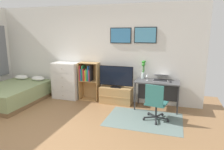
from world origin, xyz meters
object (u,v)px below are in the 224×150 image
at_px(dresser, 66,81).
at_px(office_chair, 155,102).
at_px(bed, 14,93).
at_px(bamboo_vase, 143,69).
at_px(tv_stand, 116,95).
at_px(television, 116,77).
at_px(computer_mouse, 170,82).
at_px(laptop, 161,78).
at_px(desk, 157,86).
at_px(wine_glass, 147,75).
at_px(bookshelf, 88,78).

relative_size(dresser, office_chair, 1.26).
distance_m(bed, bamboo_vase, 3.72).
bearing_deg(tv_stand, television, -90.00).
relative_size(bed, computer_mouse, 19.09).
distance_m(bed, office_chair, 3.97).
distance_m(dresser, television, 1.57).
relative_size(bed, laptop, 4.95).
height_order(dresser, bamboo_vase, bamboo_vase).
bearing_deg(dresser, desk, 0.06).
relative_size(dresser, desk, 0.98).
relative_size(laptop, wine_glass, 2.23).
relative_size(tv_stand, television, 0.94).
distance_m(dresser, bamboo_vase, 2.32).
relative_size(dresser, bookshelf, 0.98).
distance_m(bed, desk, 4.02).
height_order(office_chair, bamboo_vase, bamboo_vase).
height_order(bed, bamboo_vase, bamboo_vase).
xyz_separation_m(dresser, desk, (2.67, 0.00, 0.06)).
distance_m(bed, bookshelf, 2.15).
xyz_separation_m(office_chair, wine_glass, (-0.30, 0.76, 0.42)).
xyz_separation_m(desk, wine_glass, (-0.26, -0.11, 0.27)).
relative_size(bed, office_chair, 2.31).
bearing_deg(bookshelf, dresser, -174.67).
distance_m(television, computer_mouse, 1.44).
distance_m(bed, computer_mouse, 4.32).
distance_m(television, wine_glass, 0.87).
distance_m(bookshelf, bamboo_vase, 1.62).
bearing_deg(desk, wine_glass, -157.85).
bearing_deg(laptop, wine_glass, -154.95).
bearing_deg(bookshelf, laptop, -0.50).
distance_m(office_chair, bamboo_vase, 1.21).
bearing_deg(bamboo_vase, tv_stand, -171.41).
height_order(bookshelf, computer_mouse, bookshelf).
xyz_separation_m(bookshelf, desk, (1.98, -0.06, -0.06)).
height_order(desk, bamboo_vase, bamboo_vase).
relative_size(bed, desk, 1.80).
bearing_deg(computer_mouse, laptop, 149.32).
distance_m(bookshelf, wine_glass, 1.75).
distance_m(office_chair, computer_mouse, 0.86).
relative_size(tv_stand, bamboo_vase, 1.84).
bearing_deg(television, wine_glass, -6.34).
height_order(television, laptop, television).
bearing_deg(bed, office_chair, -2.20).
bearing_deg(office_chair, computer_mouse, 80.63).
bearing_deg(bed, television, 14.39).
height_order(laptop, computer_mouse, laptop).
bearing_deg(tv_stand, bamboo_vase, 8.59).
bearing_deg(tv_stand, office_chair, -37.20).
height_order(tv_stand, bamboo_vase, bamboo_vase).
xyz_separation_m(dresser, bookshelf, (0.69, 0.06, 0.12)).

